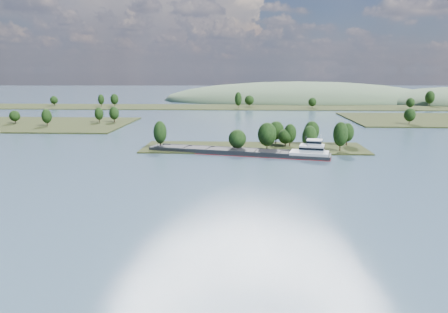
{
  "coord_description": "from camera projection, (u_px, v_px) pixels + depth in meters",
  "views": [
    {
      "loc": [
        -4.13,
        -15.32,
        34.88
      ],
      "look_at": [
        -11.1,
        130.0,
        6.0
      ],
      "focal_mm": 35.0,
      "sensor_mm": 36.0,
      "label": 1
    }
  ],
  "objects": [
    {
      "name": "back_shoreline",
      "position": [
        259.0,
        107.0,
        412.74
      ],
      "size": [
        900.0,
        60.0,
        16.02
      ],
      "color": "black",
      "rests_on": "ground"
    },
    {
      "name": "tree_island",
      "position": [
        269.0,
        141.0,
        195.91
      ],
      "size": [
        100.0,
        30.67,
        13.83
      ],
      "color": "black",
      "rests_on": "ground"
    },
    {
      "name": "ground",
      "position": [
        257.0,
        181.0,
        139.18
      ],
      "size": [
        1800.0,
        1800.0,
        0.0
      ],
      "primitive_type": "plane",
      "color": "#3D586A",
      "rests_on": "ground"
    },
    {
      "name": "cargo_barge",
      "position": [
        250.0,
        152.0,
        182.51
      ],
      "size": [
        77.43,
        26.74,
        10.47
      ],
      "color": "black",
      "rests_on": "ground"
    },
    {
      "name": "hill_west",
      "position": [
        300.0,
        100.0,
        508.65
      ],
      "size": [
        320.0,
        160.0,
        44.0
      ],
      "primitive_type": "ellipsoid",
      "color": "#435B3E",
      "rests_on": "ground"
    }
  ]
}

